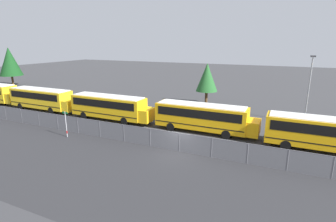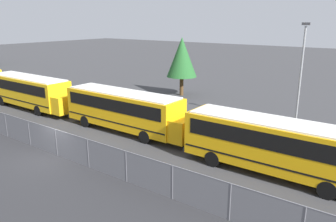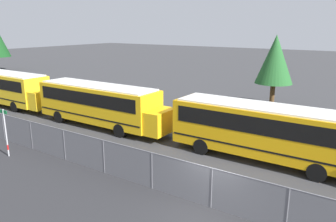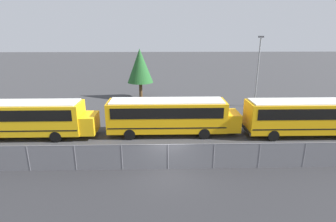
% 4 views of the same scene
% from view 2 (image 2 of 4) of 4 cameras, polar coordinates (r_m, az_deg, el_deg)
% --- Properties ---
extents(ground_plane, '(200.00, 200.00, 0.00)m').
position_cam_2_polar(ground_plane, '(22.54, -18.65, -7.33)').
color(ground_plane, '#38383A').
extents(fence, '(97.14, 0.07, 1.80)m').
position_cam_2_polar(fence, '(22.21, -18.86, -5.15)').
color(fence, '#9EA0A5').
rests_on(fence, ground_plane).
extents(school_bus_2, '(11.51, 2.55, 3.15)m').
position_cam_2_polar(school_bus_2, '(34.79, -22.92, 3.43)').
color(school_bus_2, yellow).
rests_on(school_bus_2, ground_plane).
extents(school_bus_3, '(11.51, 2.55, 3.15)m').
position_cam_2_polar(school_bus_3, '(25.51, -7.46, 0.47)').
color(school_bus_3, '#EDA80F').
rests_on(school_bus_3, ground_plane).
extents(school_bus_4, '(11.51, 2.55, 3.15)m').
position_cam_2_polar(school_bus_4, '(19.16, 18.59, -5.41)').
color(school_bus_4, '#EDA80F').
rests_on(school_bus_4, ground_plane).
extents(light_pole, '(0.60, 0.24, 8.28)m').
position_cam_2_polar(light_pole, '(27.51, 22.13, 6.23)').
color(light_pole, gray).
rests_on(light_pole, ground_plane).
extents(tree_1, '(3.41, 3.41, 6.62)m').
position_cam_2_polar(tree_1, '(37.42, 2.43, 9.32)').
color(tree_1, '#51381E').
rests_on(tree_1, ground_plane).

